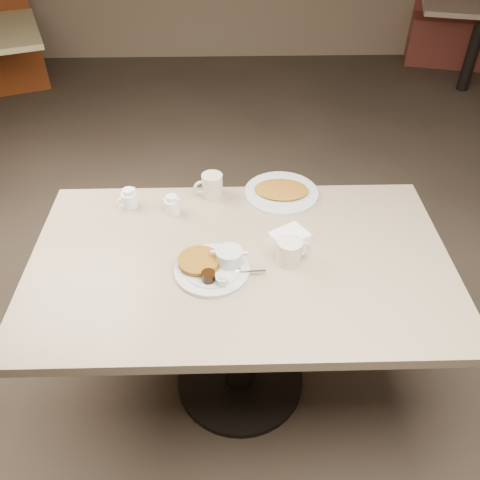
{
  "coord_description": "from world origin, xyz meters",
  "views": [
    {
      "loc": [
        -0.03,
        -1.31,
        1.95
      ],
      "look_at": [
        0.0,
        0.02,
        0.82
      ],
      "focal_mm": 37.33,
      "sensor_mm": 36.0,
      "label": 1
    }
  ],
  "objects_px": {
    "coffee_mug_far": "(212,186)",
    "creamer_right": "(172,205)",
    "diner_table": "(240,292)",
    "booth_back_right": "(467,23)",
    "hash_plate": "(281,192)",
    "creamer_left": "(129,199)",
    "coffee_mug_near": "(290,251)",
    "main_plate": "(214,265)"
  },
  "relations": [
    {
      "from": "coffee_mug_far",
      "to": "hash_plate",
      "type": "xyz_separation_m",
      "value": [
        0.29,
        0.0,
        -0.04
      ]
    },
    {
      "from": "diner_table",
      "to": "main_plate",
      "type": "distance_m",
      "value": 0.22
    },
    {
      "from": "diner_table",
      "to": "creamer_left",
      "type": "distance_m",
      "value": 0.58
    },
    {
      "from": "diner_table",
      "to": "coffee_mug_near",
      "type": "relative_size",
      "value": 11.05
    },
    {
      "from": "hash_plate",
      "to": "booth_back_right",
      "type": "bearing_deg",
      "value": 57.28
    },
    {
      "from": "creamer_left",
      "to": "coffee_mug_near",
      "type": "bearing_deg",
      "value": -29.28
    },
    {
      "from": "coffee_mug_near",
      "to": "hash_plate",
      "type": "distance_m",
      "value": 0.41
    },
    {
      "from": "hash_plate",
      "to": "coffee_mug_far",
      "type": "bearing_deg",
      "value": -179.75
    },
    {
      "from": "coffee_mug_near",
      "to": "booth_back_right",
      "type": "distance_m",
      "value": 4.32
    },
    {
      "from": "creamer_right",
      "to": "hash_plate",
      "type": "bearing_deg",
      "value": 14.26
    },
    {
      "from": "coffee_mug_far",
      "to": "creamer_right",
      "type": "bearing_deg",
      "value": -144.21
    },
    {
      "from": "coffee_mug_near",
      "to": "coffee_mug_far",
      "type": "distance_m",
      "value": 0.49
    },
    {
      "from": "booth_back_right",
      "to": "main_plate",
      "type": "bearing_deg",
      "value": -122.59
    },
    {
      "from": "creamer_left",
      "to": "booth_back_right",
      "type": "relative_size",
      "value": 0.06
    },
    {
      "from": "hash_plate",
      "to": "coffee_mug_near",
      "type": "bearing_deg",
      "value": -91.05
    },
    {
      "from": "coffee_mug_far",
      "to": "creamer_right",
      "type": "height_order",
      "value": "coffee_mug_far"
    },
    {
      "from": "creamer_left",
      "to": "coffee_mug_far",
      "type": "bearing_deg",
      "value": 10.95
    },
    {
      "from": "diner_table",
      "to": "creamer_left",
      "type": "height_order",
      "value": "creamer_left"
    },
    {
      "from": "coffee_mug_far",
      "to": "creamer_right",
      "type": "xyz_separation_m",
      "value": [
        -0.15,
        -0.11,
        -0.01
      ]
    },
    {
      "from": "creamer_left",
      "to": "booth_back_right",
      "type": "height_order",
      "value": "booth_back_right"
    },
    {
      "from": "coffee_mug_near",
      "to": "coffee_mug_far",
      "type": "relative_size",
      "value": 1.04
    },
    {
      "from": "diner_table",
      "to": "coffee_mug_far",
      "type": "bearing_deg",
      "value": 105.37
    },
    {
      "from": "diner_table",
      "to": "coffee_mug_far",
      "type": "distance_m",
      "value": 0.46
    },
    {
      "from": "main_plate",
      "to": "creamer_left",
      "type": "distance_m",
      "value": 0.51
    },
    {
      "from": "coffee_mug_far",
      "to": "creamer_right",
      "type": "relative_size",
      "value": 1.57
    },
    {
      "from": "coffee_mug_far",
      "to": "booth_back_right",
      "type": "distance_m",
      "value": 4.13
    },
    {
      "from": "main_plate",
      "to": "coffee_mug_near",
      "type": "distance_m",
      "value": 0.27
    },
    {
      "from": "creamer_right",
      "to": "hash_plate",
      "type": "height_order",
      "value": "creamer_right"
    },
    {
      "from": "creamer_left",
      "to": "booth_back_right",
      "type": "xyz_separation_m",
      "value": [
        2.75,
        3.39,
        -0.38
      ]
    },
    {
      "from": "diner_table",
      "to": "creamer_right",
      "type": "height_order",
      "value": "creamer_right"
    },
    {
      "from": "main_plate",
      "to": "booth_back_right",
      "type": "bearing_deg",
      "value": 57.41
    },
    {
      "from": "coffee_mug_far",
      "to": "creamer_left",
      "type": "bearing_deg",
      "value": -169.05
    },
    {
      "from": "diner_table",
      "to": "creamer_right",
      "type": "xyz_separation_m",
      "value": [
        -0.26,
        0.28,
        0.21
      ]
    },
    {
      "from": "diner_table",
      "to": "main_plate",
      "type": "xyz_separation_m",
      "value": [
        -0.09,
        -0.06,
        0.19
      ]
    },
    {
      "from": "diner_table",
      "to": "coffee_mug_far",
      "type": "relative_size",
      "value": 11.52
    },
    {
      "from": "coffee_mug_far",
      "to": "diner_table",
      "type": "bearing_deg",
      "value": -74.63
    },
    {
      "from": "main_plate",
      "to": "coffee_mug_near",
      "type": "height_order",
      "value": "coffee_mug_near"
    },
    {
      "from": "main_plate",
      "to": "creamer_right",
      "type": "relative_size",
      "value": 3.95
    },
    {
      "from": "coffee_mug_near",
      "to": "booth_back_right",
      "type": "bearing_deg",
      "value": 60.12
    },
    {
      "from": "coffee_mug_far",
      "to": "booth_back_right",
      "type": "height_order",
      "value": "booth_back_right"
    },
    {
      "from": "creamer_right",
      "to": "hash_plate",
      "type": "xyz_separation_m",
      "value": [
        0.44,
        0.11,
        -0.02
      ]
    },
    {
      "from": "main_plate",
      "to": "hash_plate",
      "type": "distance_m",
      "value": 0.52
    }
  ]
}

